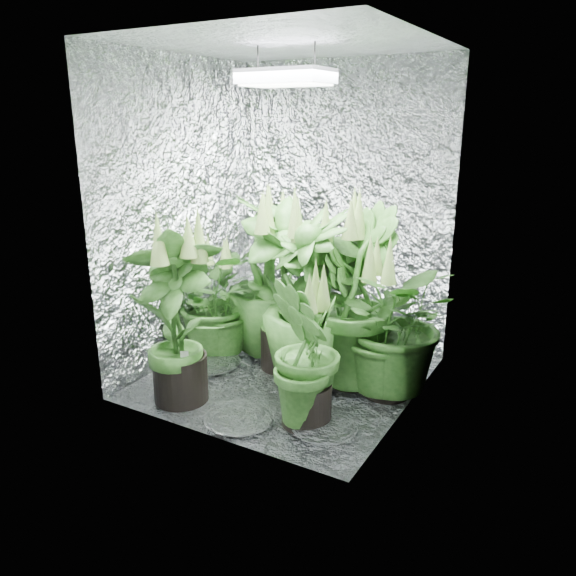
% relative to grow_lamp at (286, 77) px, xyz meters
% --- Properties ---
extents(ground, '(1.60, 1.60, 0.00)m').
position_rel_grow_lamp_xyz_m(ground, '(0.00, 0.00, -1.83)').
color(ground, silver).
rests_on(ground, ground).
extents(walls, '(1.62, 1.62, 2.00)m').
position_rel_grow_lamp_xyz_m(walls, '(0.00, 0.00, -0.83)').
color(walls, silver).
rests_on(walls, ground).
extents(ceiling, '(1.60, 1.60, 0.01)m').
position_rel_grow_lamp_xyz_m(ceiling, '(0.00, 0.00, 0.17)').
color(ceiling, silver).
rests_on(ceiling, walls).
extents(grow_lamp, '(0.50, 0.30, 0.22)m').
position_rel_grow_lamp_xyz_m(grow_lamp, '(0.00, 0.00, 0.00)').
color(grow_lamp, gray).
rests_on(grow_lamp, ceiling).
extents(plant_a, '(0.79, 0.79, 0.85)m').
position_rel_grow_lamp_xyz_m(plant_a, '(-0.60, 0.09, -1.43)').
color(plant_a, black).
rests_on(plant_a, ground).
extents(plant_b, '(0.76, 0.76, 1.20)m').
position_rel_grow_lamp_xyz_m(plant_b, '(-0.09, 0.14, -1.28)').
color(plant_b, black).
rests_on(plant_b, ground).
extents(plant_c, '(0.76, 0.76, 1.20)m').
position_rel_grow_lamp_xyz_m(plant_c, '(0.40, 0.15, -1.27)').
color(plant_c, black).
rests_on(plant_c, ground).
extents(plant_d, '(0.86, 0.86, 1.18)m').
position_rel_grow_lamp_xyz_m(plant_d, '(-0.30, 0.31, -1.27)').
color(plant_d, black).
rests_on(plant_d, ground).
extents(plant_e, '(1.11, 1.11, 0.99)m').
position_rel_grow_lamp_xyz_m(plant_e, '(0.64, 0.11, -1.36)').
color(plant_e, black).
rests_on(plant_e, ground).
extents(plant_f, '(0.77, 0.77, 1.15)m').
position_rel_grow_lamp_xyz_m(plant_f, '(-0.39, -0.57, -1.31)').
color(plant_f, black).
rests_on(plant_f, ground).
extents(plant_g, '(0.61, 0.61, 0.91)m').
position_rel_grow_lamp_xyz_m(plant_g, '(0.38, -0.44, -1.42)').
color(plant_g, black).
rests_on(plant_g, ground).
extents(plant_h, '(0.85, 0.85, 1.16)m').
position_rel_grow_lamp_xyz_m(plant_h, '(0.16, 0.03, -1.28)').
color(plant_h, black).
rests_on(plant_h, ground).
extents(circulation_fan, '(0.20, 0.34, 0.40)m').
position_rel_grow_lamp_xyz_m(circulation_fan, '(0.58, 0.49, -1.66)').
color(circulation_fan, black).
rests_on(circulation_fan, ground).
extents(plant_label, '(0.05, 0.04, 0.07)m').
position_rel_grow_lamp_xyz_m(plant_label, '(-0.32, -0.60, -1.53)').
color(plant_label, white).
rests_on(plant_label, plant_f).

